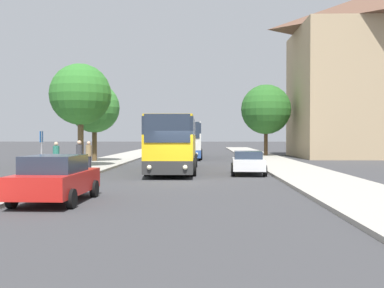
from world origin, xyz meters
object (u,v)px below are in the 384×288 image
Objects in this scene: bus_front at (174,143)px; pedestrian_waiting_near at (56,157)px; parked_car_right_near at (248,162)px; bus_stop_sign at (41,147)px; parked_car_left_curb at (56,178)px; pedestrian_walking_back at (79,156)px; tree_right_near at (266,109)px; bus_middle at (188,140)px; pedestrian_waiting_far at (89,155)px; tree_left_far at (94,108)px; tree_left_near at (80,95)px.

bus_front is 7.30m from pedestrian_waiting_near.
bus_stop_sign reaches higher than parked_car_right_near.
parked_car_left_curb is at bearing -103.39° from bus_front.
pedestrian_walking_back is (-9.64, -0.88, 0.37)m from parked_car_right_near.
parked_car_right_near is at bearing -100.28° from tree_right_near.
bus_front is 1.07× the size of bus_middle.
pedestrian_waiting_far is 10.76m from tree_left_far.
pedestrian_waiting_far is (1.35, 1.98, 0.01)m from pedestrian_waiting_near.
bus_stop_sign is at bearing -112.92° from pedestrian_walking_back.
bus_front reaches higher than parked_car_left_curb.
bus_stop_sign is 1.37× the size of pedestrian_waiting_near.
pedestrian_waiting_far is at bearing 114.65° from pedestrian_walking_back.
tree_right_near is (13.61, 22.79, 3.97)m from pedestrian_walking_back.
tree_left_near reaches higher than bus_middle.
bus_front is 5.36m from pedestrian_waiting_far.
bus_middle is at bearing 99.41° from pedestrian_walking_back.
bus_front is at bearing -92.12° from bus_middle.
tree_left_near is at bearing 104.03° from parked_car_left_curb.
bus_middle is 19.27m from parked_car_right_near.
tree_left_far is at bearing 129.23° from bus_front.
pedestrian_walking_back is (-2.11, 10.26, 0.26)m from parked_car_left_curb.
parked_car_right_near is (4.47, -2.36, -1.09)m from bus_front.
tree_left_far is (-0.76, 11.91, 3.55)m from pedestrian_waiting_near.
tree_left_near reaches higher than parked_car_left_curb.
bus_middle is 1.50× the size of tree_right_near.
bus_middle is 6.41× the size of pedestrian_waiting_far.
pedestrian_waiting_near is at bearing 109.81° from parked_car_left_curb.
pedestrian_waiting_near is (-3.45, 10.31, 0.22)m from parked_car_left_curb.
bus_stop_sign is at bearing -87.94° from tree_left_far.
parked_car_right_near is 2.17× the size of pedestrian_walking_back.
tree_left_far reaches higher than pedestrian_waiting_near.
tree_right_near is at bearing -97.28° from parked_car_right_near.
bus_stop_sign is 0.37× the size of tree_left_far.
pedestrian_waiting_near is at bearing 7.35° from parked_car_right_near.
pedestrian_waiting_far is 0.96× the size of pedestrian_walking_back.
parked_car_right_near is at bearing -21.89° from tree_left_near.
bus_front is at bearing -24.85° from parked_car_right_near.
pedestrian_waiting_far is at bearing -3.78° from parked_car_right_near.
bus_front is 2.84× the size of parked_car_left_curb.
bus_middle reaches higher than bus_stop_sign.
pedestrian_waiting_far is at bearing 49.66° from pedestrian_waiting_near.
pedestrian_waiting_far is at bearing -167.34° from bus_front.
bus_middle reaches higher than pedestrian_walking_back.
bus_middle is 20.39m from pedestrian_walking_back.
tree_right_near reaches higher than bus_middle.
tree_right_near reaches higher than pedestrian_waiting_near.
bus_middle is 1.61× the size of tree_left_near.
tree_left_far is 19.10m from tree_right_near.
tree_left_far is (-0.48, 13.44, 2.95)m from bus_stop_sign.
pedestrian_waiting_near is at bearing -157.15° from pedestrian_walking_back.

